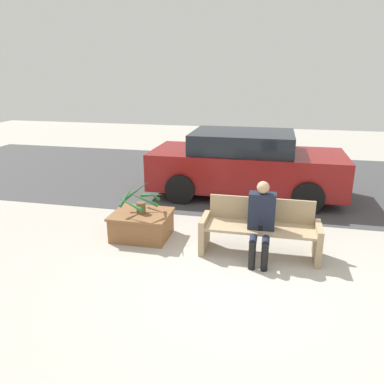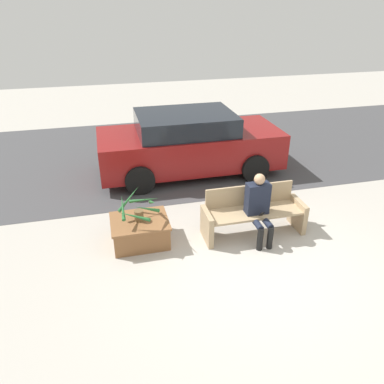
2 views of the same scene
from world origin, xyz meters
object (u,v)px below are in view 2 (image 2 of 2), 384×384
Objects in this scene: bench at (253,212)px; parked_car at (189,143)px; person_seated at (259,205)px; planter_box at (140,230)px; potted_plant at (138,208)px.

bench is 2.97m from parked_car.
bench is at bearing 94.93° from person_seated.
potted_plant is (-0.00, -0.00, 0.45)m from planter_box.
person_seated is 3.14m from parked_car.
parked_car is (1.54, 2.74, 0.50)m from planter_box.
parked_car reaches higher than planter_box.
parked_car reaches higher than bench.
potted_plant reaches higher than planter_box.
planter_box is (-2.03, 0.17, -0.17)m from bench.
bench is 2.04m from planter_box.
bench is 0.43× the size of parked_car.
parked_car is at bearing 99.20° from person_seated.
parked_car is at bearing 99.48° from bench.
potted_plant is at bearing -119.32° from parked_car.
person_seated is at bearing -80.80° from parked_car.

